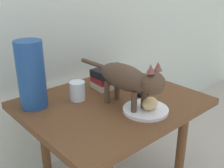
{
  "coord_description": "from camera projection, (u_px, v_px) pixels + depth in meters",
  "views": [
    {
      "loc": [
        -0.74,
        -0.82,
        1.06
      ],
      "look_at": [
        0.0,
        0.0,
        0.61
      ],
      "focal_mm": 43.42,
      "sensor_mm": 36.0,
      "label": 1
    }
  ],
  "objects": [
    {
      "name": "bread_roll",
      "position": [
        150.0,
        103.0,
        1.1
      ],
      "size": [
        0.09,
        0.08,
        0.05
      ],
      "primitive_type": "ellipsoid",
      "rotation": [
        0.0,
        0.0,
        0.26
      ],
      "color": "#E0BC7A",
      "rests_on": "plate"
    },
    {
      "name": "book_stack",
      "position": [
        112.0,
        77.0,
        1.37
      ],
      "size": [
        0.22,
        0.14,
        0.09
      ],
      "color": "#BCB299",
      "rests_on": "side_table"
    },
    {
      "name": "side_table",
      "position": [
        112.0,
        114.0,
        1.25
      ],
      "size": [
        0.76,
        0.62,
        0.53
      ],
      "color": "brown",
      "rests_on": "ground"
    },
    {
      "name": "plate",
      "position": [
        146.0,
        110.0,
        1.12
      ],
      "size": [
        0.19,
        0.19,
        0.01
      ],
      "primitive_type": "cylinder",
      "color": "white",
      "rests_on": "side_table"
    },
    {
      "name": "candle_jar",
      "position": [
        78.0,
        92.0,
        1.22
      ],
      "size": [
        0.07,
        0.07,
        0.08
      ],
      "color": "silver",
      "rests_on": "side_table"
    },
    {
      "name": "cat",
      "position": [
        129.0,
        79.0,
        1.1
      ],
      "size": [
        0.1,
        0.48,
        0.23
      ],
      "color": "#4C3828",
      "rests_on": "side_table"
    },
    {
      "name": "green_vase",
      "position": [
        31.0,
        75.0,
        1.11
      ],
      "size": [
        0.11,
        0.11,
        0.29
      ],
      "primitive_type": "cylinder",
      "color": "navy",
      "rests_on": "side_table"
    },
    {
      "name": "tv_remote",
      "position": [
        147.0,
        90.0,
        1.3
      ],
      "size": [
        0.16,
        0.07,
        0.02
      ],
      "primitive_type": "cube",
      "rotation": [
        0.0,
        0.0,
        0.19
      ],
      "color": "black",
      "rests_on": "side_table"
    }
  ]
}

